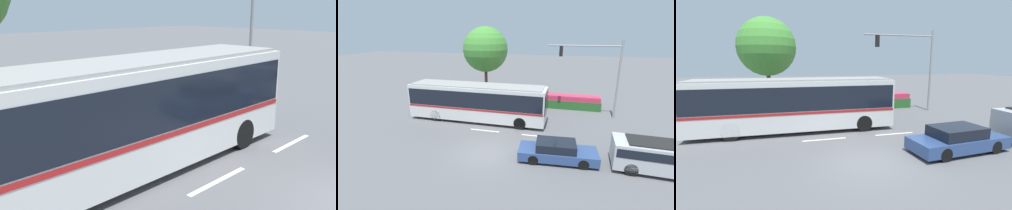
% 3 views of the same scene
% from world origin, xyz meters
% --- Properties ---
extents(city_bus, '(12.02, 2.61, 3.22)m').
position_xyz_m(city_bus, '(-2.75, 5.50, 1.83)').
color(city_bus, silver).
rests_on(city_bus, ground).
extents(traffic_light_pole, '(6.23, 0.24, 6.88)m').
position_xyz_m(traffic_light_pole, '(7.46, 9.08, 4.54)').
color(traffic_light_pole, gray).
rests_on(traffic_light_pole, ground).
extents(flowering_hedge, '(9.72, 1.54, 1.32)m').
position_xyz_m(flowering_hedge, '(3.25, 11.30, 0.65)').
color(flowering_hedge, '#286028').
rests_on(flowering_hedge, ground).
extents(lane_stripe_near, '(2.40, 0.16, 0.01)m').
position_xyz_m(lane_stripe_near, '(-1.33, 3.35, 0.01)').
color(lane_stripe_near, silver).
rests_on(lane_stripe_near, ground).
extents(lane_stripe_mid, '(2.40, 0.16, 0.01)m').
position_xyz_m(lane_stripe_mid, '(2.86, 3.34, 0.01)').
color(lane_stripe_mid, silver).
rests_on(lane_stripe_mid, ground).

